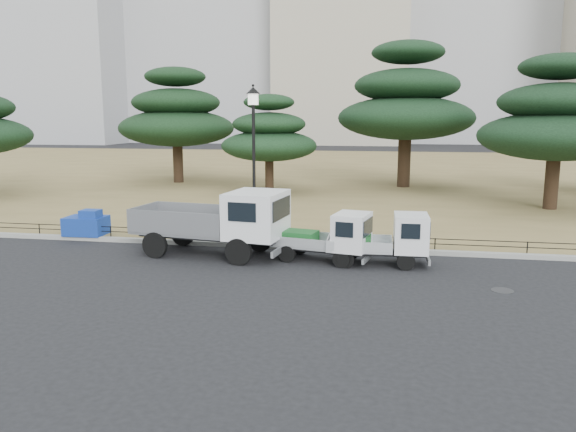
% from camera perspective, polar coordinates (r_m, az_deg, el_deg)
% --- Properties ---
extents(ground, '(220.00, 220.00, 0.00)m').
position_cam_1_polar(ground, '(17.60, -1.15, -5.29)').
color(ground, black).
extents(lawn, '(120.00, 56.00, 0.15)m').
position_cam_1_polar(lawn, '(47.58, 6.11, 4.47)').
color(lawn, olive).
rests_on(lawn, ground).
extents(curb, '(120.00, 0.25, 0.16)m').
position_cam_1_polar(curb, '(20.06, 0.30, -3.14)').
color(curb, gray).
rests_on(curb, ground).
extents(truck_large, '(5.37, 2.68, 2.24)m').
position_cam_1_polar(truck_large, '(19.02, -7.06, -0.35)').
color(truck_large, black).
rests_on(truck_large, ground).
extents(truck_kei_front, '(3.30, 1.90, 1.64)m').
position_cam_1_polar(truck_kei_front, '(18.22, 4.17, -2.14)').
color(truck_kei_front, black).
rests_on(truck_kei_front, ground).
extents(truck_kei_rear, '(3.17, 1.43, 1.64)m').
position_cam_1_polar(truck_kei_rear, '(18.07, 9.89, -2.36)').
color(truck_kei_rear, black).
rests_on(truck_kei_rear, ground).
extents(street_lamp, '(0.50, 0.50, 5.54)m').
position_cam_1_polar(street_lamp, '(20.12, -3.51, 7.86)').
color(street_lamp, black).
rests_on(street_lamp, lawn).
extents(pipe_fence, '(38.00, 0.04, 0.40)m').
position_cam_1_polar(pipe_fence, '(20.13, 0.38, -2.05)').
color(pipe_fence, black).
rests_on(pipe_fence, lawn).
extents(tarp_pile, '(1.52, 1.14, 1.00)m').
position_cam_1_polar(tarp_pile, '(23.06, -19.78, -0.81)').
color(tarp_pile, '#14389F').
rests_on(tarp_pile, lawn).
extents(manhole, '(0.60, 0.60, 0.01)m').
position_cam_1_polar(manhole, '(16.43, 20.96, -7.08)').
color(manhole, '#2D2D30').
rests_on(manhole, ground).
extents(pine_west_near, '(7.83, 7.83, 7.83)m').
position_cam_1_polar(pine_west_near, '(39.73, -11.26, 9.88)').
color(pine_west_near, black).
rests_on(pine_west_near, lawn).
extents(pine_center_left, '(5.74, 5.74, 5.84)m').
position_cam_1_polar(pine_center_left, '(33.84, -1.92, 8.12)').
color(pine_center_left, black).
rests_on(pine_center_left, lawn).
extents(pine_center_right, '(8.69, 8.69, 9.22)m').
position_cam_1_polar(pine_center_right, '(37.18, 11.92, 11.13)').
color(pine_center_right, black).
rests_on(pine_center_right, lawn).
extents(pine_east_near, '(7.41, 7.41, 7.49)m').
position_cam_1_polar(pine_east_near, '(30.41, 25.64, 8.73)').
color(pine_east_near, black).
rests_on(pine_east_near, lawn).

